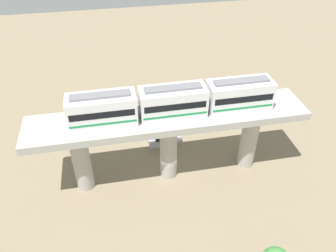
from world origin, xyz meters
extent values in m
plane|color=#84755B|center=(0.00, 0.00, 0.00)|extent=(120.00, 120.00, 0.00)
cylinder|color=#A8A59E|center=(0.00, -9.38, 3.79)|extent=(1.90, 1.90, 7.58)
cylinder|color=#A8A59E|center=(0.00, 0.00, 3.79)|extent=(1.90, 1.90, 7.58)
cylinder|color=#A8A59E|center=(0.00, 9.38, 3.79)|extent=(1.90, 1.90, 7.58)
cube|color=#A8A59E|center=(0.00, 0.00, 7.98)|extent=(5.20, 28.85, 0.80)
cube|color=white|center=(0.00, -7.39, 9.88)|extent=(2.60, 6.60, 3.00)
cube|color=black|center=(0.00, -7.39, 10.13)|extent=(2.64, 6.07, 0.70)
cube|color=#1E8C4C|center=(0.00, -7.39, 9.13)|extent=(2.64, 6.34, 0.24)
cube|color=slate|center=(0.00, -7.39, 11.50)|extent=(1.10, 5.61, 0.24)
cube|color=white|center=(0.00, -0.44, 9.88)|extent=(2.60, 6.60, 3.00)
cube|color=black|center=(0.00, -0.44, 10.13)|extent=(2.64, 6.07, 0.70)
cube|color=#1E8C4C|center=(0.00, -0.44, 9.13)|extent=(2.64, 6.34, 0.24)
cube|color=slate|center=(0.00, -0.44, 11.50)|extent=(1.10, 5.61, 0.24)
cube|color=white|center=(0.00, 6.51, 9.88)|extent=(2.60, 6.60, 3.00)
cube|color=black|center=(0.00, 6.51, 10.13)|extent=(2.64, 6.07, 0.70)
cube|color=#1E8C4C|center=(0.00, 6.51, 9.13)|extent=(2.64, 6.34, 0.24)
cube|color=slate|center=(0.00, 6.51, 11.50)|extent=(1.10, 5.61, 0.24)
cube|color=#B2B5BA|center=(5.69, -0.50, 0.50)|extent=(2.41, 4.42, 1.00)
cube|color=black|center=(5.69, -0.35, 1.38)|extent=(1.97, 2.52, 0.76)
cube|color=white|center=(8.60, 5.11, 0.50)|extent=(2.41, 4.42, 1.00)
cube|color=black|center=(8.60, 5.26, 1.38)|extent=(1.97, 2.52, 0.76)
camera|label=1|loc=(-27.46, 5.45, 28.32)|focal=36.22mm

